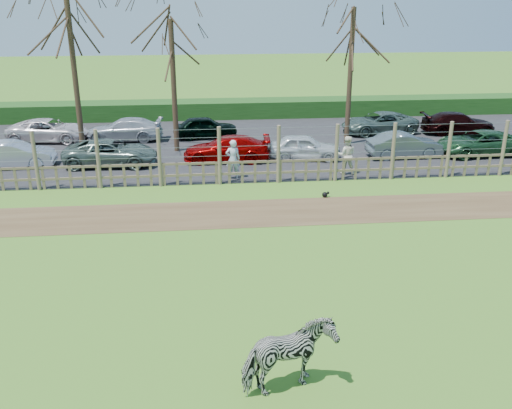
{
  "coord_description": "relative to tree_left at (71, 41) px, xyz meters",
  "views": [
    {
      "loc": [
        -0.74,
        -15.13,
        7.8
      ],
      "look_at": [
        1.0,
        2.5,
        1.1
      ],
      "focal_mm": 40.0,
      "sensor_mm": 36.0,
      "label": 1
    }
  ],
  "objects": [
    {
      "name": "car_9",
      "position": [
        1.59,
        3.46,
        -4.98
      ],
      "size": [
        4.27,
        2.04,
        1.2
      ],
      "primitive_type": "imported",
      "rotation": [
        0.0,
        0.0,
        4.62
      ],
      "color": "#B0B4BC",
      "rests_on": "asphalt"
    },
    {
      "name": "crow",
      "position": [
        10.62,
        -6.56,
        -5.5
      ],
      "size": [
        0.3,
        0.22,
        0.24
      ],
      "color": "black",
      "rests_on": "ground"
    },
    {
      "name": "tree_mid",
      "position": [
        4.5,
        1.0,
        -0.75
      ],
      "size": [
        4.8,
        4.8,
        6.83
      ],
      "color": "#3D2B1E",
      "rests_on": "ground"
    },
    {
      "name": "car_6",
      "position": [
        19.53,
        -1.27,
        -4.98
      ],
      "size": [
        4.44,
        2.28,
        1.2
      ],
      "primitive_type": "imported",
      "rotation": [
        0.0,
        0.0,
        4.78
      ],
      "color": "#224D29",
      "rests_on": "asphalt"
    },
    {
      "name": "ground",
      "position": [
        6.5,
        -12.5,
        -5.62
      ],
      "size": [
        120.0,
        120.0,
        0.0
      ],
      "primitive_type": "plane",
      "color": "#69AA2F",
      "rests_on": "ground"
    },
    {
      "name": "car_4",
      "position": [
        10.74,
        -1.15,
        -4.98
      ],
      "size": [
        3.68,
        1.89,
        1.2
      ],
      "primitive_type": "imported",
      "rotation": [
        0.0,
        0.0,
        1.43
      ],
      "color": "silver",
      "rests_on": "asphalt"
    },
    {
      "name": "visitor_b",
      "position": [
        12.16,
        -3.7,
        -4.71
      ],
      "size": [
        0.95,
        0.8,
        1.72
      ],
      "primitive_type": "imported",
      "rotation": [
        0.0,
        0.0,
        2.95
      ],
      "color": "beige",
      "rests_on": "asphalt"
    },
    {
      "name": "asphalt",
      "position": [
        6.5,
        2.0,
        -5.6
      ],
      "size": [
        44.0,
        13.0,
        0.04
      ],
      "primitive_type": "cube",
      "color": "#232326",
      "rests_on": "ground"
    },
    {
      "name": "car_2",
      "position": [
        1.51,
        -1.31,
        -4.98
      ],
      "size": [
        4.4,
        2.18,
        1.2
      ],
      "primitive_type": "imported",
      "rotation": [
        0.0,
        0.0,
        1.53
      ],
      "color": "#55675E",
      "rests_on": "asphalt"
    },
    {
      "name": "tree_right",
      "position": [
        13.5,
        1.5,
        -0.37
      ],
      "size": [
        4.8,
        4.8,
        7.35
      ],
      "color": "#3D2B1E",
      "rests_on": "ground"
    },
    {
      "name": "car_5",
      "position": [
        15.69,
        -1.3,
        -4.98
      ],
      "size": [
        3.69,
        1.41,
        1.2
      ],
      "primitive_type": "imported",
      "rotation": [
        0.0,
        0.0,
        1.61
      ],
      "color": "#556167",
      "rests_on": "asphalt"
    },
    {
      "name": "fence",
      "position": [
        6.5,
        -4.5,
        -4.81
      ],
      "size": [
        30.16,
        0.16,
        2.5
      ],
      "color": "brown",
      "rests_on": "ground"
    },
    {
      "name": "car_8",
      "position": [
        -2.48,
        3.67,
        -4.98
      ],
      "size": [
        4.49,
        2.4,
        1.2
      ],
      "primitive_type": "imported",
      "rotation": [
        0.0,
        0.0,
        1.47
      ],
      "color": "silver",
      "rests_on": "asphalt"
    },
    {
      "name": "zebra",
      "position": [
        7.37,
        -18.03,
        -4.8
      ],
      "size": [
        2.11,
        1.49,
        1.62
      ],
      "primitive_type": "imported",
      "rotation": [
        0.0,
        0.0,
        1.93
      ],
      "color": "gray",
      "rests_on": "ground"
    },
    {
      "name": "car_12",
      "position": [
        15.95,
        3.69,
        -4.98
      ],
      "size": [
        4.54,
        2.54,
        1.2
      ],
      "primitive_type": "imported",
      "rotation": [
        0.0,
        0.0,
        4.84
      ],
      "color": "#4F655B",
      "rests_on": "asphalt"
    },
    {
      "name": "hedge",
      "position": [
        6.5,
        9.0,
        -5.07
      ],
      "size": [
        46.0,
        2.0,
        1.1
      ],
      "primitive_type": "cube",
      "color": "#1E4716",
      "rests_on": "ground"
    },
    {
      "name": "car_10",
      "position": [
        6.0,
        3.55,
        -4.98
      ],
      "size": [
        3.64,
        1.75,
        1.2
      ],
      "primitive_type": "imported",
      "rotation": [
        0.0,
        0.0,
        1.67
      ],
      "color": "black",
      "rests_on": "asphalt"
    },
    {
      "name": "tree_left",
      "position": [
        0.0,
        0.0,
        0.0
      ],
      "size": [
        4.8,
        4.8,
        7.88
      ],
      "color": "#3D2B1E",
      "rests_on": "ground"
    },
    {
      "name": "dirt_strip",
      "position": [
        6.5,
        -8.0,
        -5.61
      ],
      "size": [
        34.0,
        2.8,
        0.01
      ],
      "primitive_type": "cube",
      "color": "brown",
      "rests_on": "ground"
    },
    {
      "name": "car_13",
      "position": [
        20.43,
        3.2,
        -4.98
      ],
      "size": [
        4.22,
        1.91,
        1.2
      ],
      "primitive_type": "imported",
      "rotation": [
        0.0,
        0.0,
        1.52
      ],
      "color": "black",
      "rests_on": "asphalt"
    },
    {
      "name": "car_3",
      "position": [
        6.96,
        -1.13,
        -4.98
      ],
      "size": [
        4.22,
        1.92,
        1.2
      ],
      "primitive_type": "imported",
      "rotation": [
        0.0,
        0.0,
        4.65
      ],
      "color": "#940202",
      "rests_on": "asphalt"
    },
    {
      "name": "car_1",
      "position": [
        -2.89,
        -1.17,
        -4.98
      ],
      "size": [
        3.71,
        1.48,
        1.2
      ],
      "primitive_type": "imported",
      "rotation": [
        0.0,
        0.0,
        1.63
      ],
      "color": "#ADB1C3",
      "rests_on": "asphalt"
    },
    {
      "name": "visitor_a",
      "position": [
        7.1,
        -3.85,
        -4.71
      ],
      "size": [
        0.64,
        0.44,
        1.72
      ],
      "primitive_type": "imported",
      "rotation": [
        0.0,
        0.0,
        3.18
      ],
      "color": "silver",
      "rests_on": "asphalt"
    }
  ]
}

